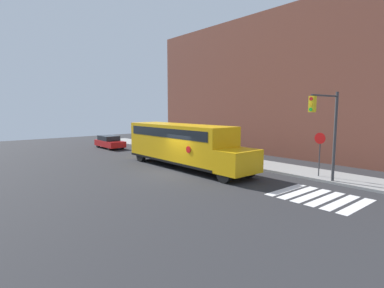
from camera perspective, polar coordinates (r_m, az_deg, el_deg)
ground_plane at (r=20.00m, az=-3.39°, el=-5.51°), size 60.00×60.00×0.00m
sidewalk_strip at (r=24.37m, az=8.94°, el=-3.18°), size 44.00×3.00×0.15m
building_backdrop at (r=29.33m, az=17.66°, el=10.71°), size 32.00×4.00×12.85m
crosswalk_stripes at (r=15.86m, az=22.95°, el=-9.31°), size 4.00×3.20×0.01m
school_bus at (r=21.62m, az=-1.85°, el=0.22°), size 11.42×2.57×3.10m
parked_car at (r=33.35m, az=-15.44°, el=0.38°), size 4.18×1.71×1.35m
stop_sign at (r=19.67m, az=23.14°, el=-0.82°), size 0.68×0.10×2.81m
traffic_light at (r=17.71m, az=24.42°, el=3.47°), size 0.28×2.91×5.17m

